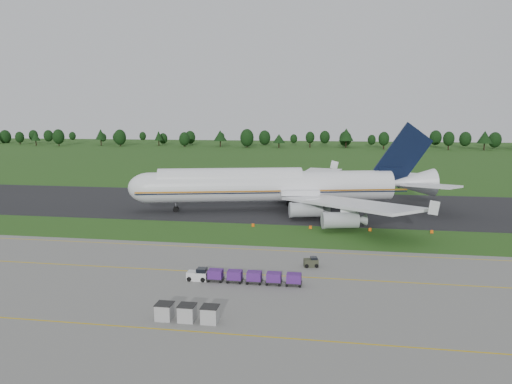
% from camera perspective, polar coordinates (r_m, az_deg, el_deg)
% --- Properties ---
extents(ground, '(600.00, 600.00, 0.00)m').
position_cam_1_polar(ground, '(88.14, -1.65, -4.78)').
color(ground, '#224916').
rests_on(ground, ground).
extents(apron, '(300.00, 52.00, 0.06)m').
position_cam_1_polar(apron, '(56.66, -8.39, -12.81)').
color(apron, slate).
rests_on(apron, ground).
extents(taxiway, '(300.00, 40.00, 0.08)m').
position_cam_1_polar(taxiway, '(115.13, 1.00, -1.48)').
color(taxiway, black).
rests_on(taxiway, ground).
extents(apron_markings, '(300.00, 30.20, 0.01)m').
position_cam_1_polar(apron_markings, '(62.93, -6.42, -10.48)').
color(apron_markings, '#C3A00B').
rests_on(apron_markings, apron).
extents(tree_line, '(527.05, 23.09, 11.91)m').
position_cam_1_polar(tree_line, '(303.96, 9.21, 6.14)').
color(tree_line, black).
rests_on(tree_line, ground).
extents(aircraft, '(68.02, 64.28, 19.09)m').
position_cam_1_polar(aircraft, '(108.53, 2.50, 0.76)').
color(aircraft, white).
rests_on(aircraft, ground).
extents(baggage_train, '(14.52, 1.54, 1.48)m').
position_cam_1_polar(baggage_train, '(63.09, -1.60, -9.61)').
color(baggage_train, silver).
rests_on(baggage_train, apron).
extents(utility_cart, '(2.15, 1.56, 1.07)m').
position_cam_1_polar(utility_cart, '(69.77, 6.30, -8.06)').
color(utility_cart, '#313424').
rests_on(utility_cart, apron).
extents(uld_row, '(6.53, 1.73, 1.71)m').
position_cam_1_polar(uld_row, '(52.62, -7.88, -13.51)').
color(uld_row, '#9E9E9E').
rests_on(uld_row, apron).
extents(edge_markers, '(32.53, 0.30, 0.60)m').
position_cam_1_polar(edge_markers, '(92.00, 9.57, -4.14)').
color(edge_markers, '#FD5807').
rests_on(edge_markers, ground).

